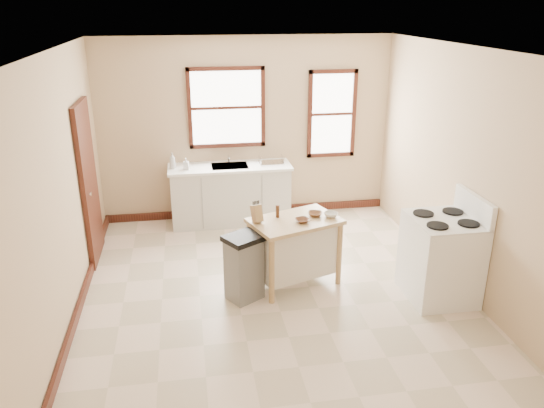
{
  "coord_description": "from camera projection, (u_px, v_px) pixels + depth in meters",
  "views": [
    {
      "loc": [
        -0.93,
        -5.52,
        3.25
      ],
      "look_at": [
        0.05,
        0.4,
        0.95
      ],
      "focal_mm": 35.0,
      "sensor_mm": 36.0,
      "label": 1
    }
  ],
  "objects": [
    {
      "name": "floor",
      "position": [
        273.0,
        290.0,
        6.39
      ],
      "size": [
        5.0,
        5.0,
        0.0
      ],
      "primitive_type": "plane",
      "color": "beige",
      "rests_on": "ground"
    },
    {
      "name": "ceiling",
      "position": [
        273.0,
        49.0,
        5.39
      ],
      "size": [
        5.0,
        5.0,
        0.0
      ],
      "primitive_type": "plane",
      "rotation": [
        3.14,
        0.0,
        0.0
      ],
      "color": "white",
      "rests_on": "ground"
    },
    {
      "name": "wall_back",
      "position": [
        246.0,
        130.0,
        8.19
      ],
      "size": [
        4.5,
        0.04,
        2.8
      ],
      "primitive_type": "cube",
      "color": "tan",
      "rests_on": "ground"
    },
    {
      "name": "wall_left",
      "position": [
        62.0,
        191.0,
        5.54
      ],
      "size": [
        0.04,
        5.0,
        2.8
      ],
      "primitive_type": "cube",
      "color": "tan",
      "rests_on": "ground"
    },
    {
      "name": "wall_right",
      "position": [
        462.0,
        170.0,
        6.23
      ],
      "size": [
        0.04,
        5.0,
        2.8
      ],
      "primitive_type": "cube",
      "color": "tan",
      "rests_on": "ground"
    },
    {
      "name": "window_main",
      "position": [
        227.0,
        108.0,
        8.0
      ],
      "size": [
        1.17,
        0.06,
        1.22
      ],
      "primitive_type": null,
      "color": "#37150F",
      "rests_on": "wall_back"
    },
    {
      "name": "window_side",
      "position": [
        332.0,
        114.0,
        8.31
      ],
      "size": [
        0.77,
        0.06,
        1.37
      ],
      "primitive_type": null,
      "color": "#37150F",
      "rests_on": "wall_back"
    },
    {
      "name": "door_left",
      "position": [
        89.0,
        183.0,
        6.87
      ],
      "size": [
        0.06,
        0.9,
        2.1
      ],
      "primitive_type": "cube",
      "color": "#37150F",
      "rests_on": "ground"
    },
    {
      "name": "baseboard_back",
      "position": [
        248.0,
        211.0,
        8.64
      ],
      "size": [
        4.5,
        0.04,
        0.12
      ],
      "primitive_type": "cube",
      "color": "#37150F",
      "rests_on": "ground"
    },
    {
      "name": "baseboard_left",
      "position": [
        81.0,
        301.0,
        6.03
      ],
      "size": [
        0.04,
        5.0,
        0.12
      ],
      "primitive_type": "cube",
      "color": "#37150F",
      "rests_on": "ground"
    },
    {
      "name": "sink_counter",
      "position": [
        231.0,
        194.0,
        8.2
      ],
      "size": [
        1.86,
        0.62,
        0.92
      ],
      "primitive_type": null,
      "color": "beige",
      "rests_on": "ground"
    },
    {
      "name": "faucet",
      "position": [
        228.0,
        156.0,
        8.17
      ],
      "size": [
        0.03,
        0.03,
        0.22
      ],
      "primitive_type": "cylinder",
      "color": "silver",
      "rests_on": "sink_counter"
    },
    {
      "name": "soap_bottle_a",
      "position": [
        172.0,
        161.0,
        7.86
      ],
      "size": [
        0.11,
        0.11,
        0.24
      ],
      "primitive_type": "imported",
      "rotation": [
        0.0,
        0.0,
        0.19
      ],
      "color": "#B2B2B2",
      "rests_on": "sink_counter"
    },
    {
      "name": "soap_bottle_b",
      "position": [
        186.0,
        164.0,
        7.83
      ],
      "size": [
        0.09,
        0.09,
        0.17
      ],
      "primitive_type": "imported",
      "rotation": [
        0.0,
        0.0,
        -0.12
      ],
      "color": "#B2B2B2",
      "rests_on": "sink_counter"
    },
    {
      "name": "dish_rack",
      "position": [
        271.0,
        160.0,
        8.15
      ],
      "size": [
        0.4,
        0.31,
        0.09
      ],
      "primitive_type": null,
      "rotation": [
        0.0,
        0.0,
        -0.08
      ],
      "color": "silver",
      "rests_on": "sink_counter"
    },
    {
      "name": "kitchen_island",
      "position": [
        294.0,
        252.0,
        6.4
      ],
      "size": [
        1.19,
        0.96,
        0.84
      ],
      "primitive_type": null,
      "rotation": [
        0.0,
        0.0,
        0.34
      ],
      "color": "tan",
      "rests_on": "ground"
    },
    {
      "name": "knife_block",
      "position": [
        257.0,
        214.0,
        6.15
      ],
      "size": [
        0.13,
        0.13,
        0.2
      ],
      "primitive_type": null,
      "rotation": [
        0.0,
        0.0,
        0.42
      ],
      "color": "tan",
      "rests_on": "kitchen_island"
    },
    {
      "name": "pepper_grinder",
      "position": [
        278.0,
        211.0,
        6.29
      ],
      "size": [
        0.06,
        0.06,
        0.15
      ],
      "primitive_type": "cylinder",
      "rotation": [
        0.0,
        0.0,
        0.56
      ],
      "color": "#462612",
      "rests_on": "kitchen_island"
    },
    {
      "name": "bowl_a",
      "position": [
        303.0,
        220.0,
        6.18
      ],
      "size": [
        0.2,
        0.2,
        0.04
      ],
      "primitive_type": "imported",
      "rotation": [
        0.0,
        0.0,
        0.25
      ],
      "color": "brown",
      "rests_on": "kitchen_island"
    },
    {
      "name": "bowl_b",
      "position": [
        315.0,
        214.0,
        6.36
      ],
      "size": [
        0.22,
        0.22,
        0.04
      ],
      "primitive_type": "imported",
      "rotation": [
        0.0,
        0.0,
        1.28
      ],
      "color": "brown",
      "rests_on": "kitchen_island"
    },
    {
      "name": "bowl_c",
      "position": [
        331.0,
        215.0,
        6.33
      ],
      "size": [
        0.21,
        0.21,
        0.05
      ],
      "primitive_type": "imported",
      "rotation": [
        0.0,
        0.0,
        0.39
      ],
      "color": "silver",
      "rests_on": "kitchen_island"
    },
    {
      "name": "trash_bin",
      "position": [
        244.0,
        267.0,
        6.08
      ],
      "size": [
        0.53,
        0.5,
        0.79
      ],
      "primitive_type": null,
      "rotation": [
        0.0,
        0.0,
        0.55
      ],
      "color": "slate",
      "rests_on": "ground"
    },
    {
      "name": "gas_stove",
      "position": [
        442.0,
        248.0,
        6.05
      ],
      "size": [
        0.78,
        0.8,
        1.24
      ],
      "primitive_type": null,
      "color": "white",
      "rests_on": "ground"
    }
  ]
}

